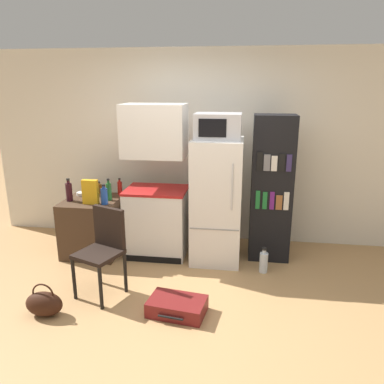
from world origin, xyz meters
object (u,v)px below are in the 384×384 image
bowl (82,194)px  bookshelf (271,189)px  kitchen_hutch (156,189)px  microwave (218,126)px  suitcase_large_flat (177,306)px  cereal_box (90,192)px  bottle_green_tall (109,191)px  bottle_amber_beer (99,188)px  bottle_wine_dark (69,191)px  bottle_blue_soda (104,196)px  bottle_ketchup_red (120,188)px  side_table (94,226)px  handbag (44,304)px  water_bottle_front (264,262)px  chair (104,244)px  refrigerator (217,201)px

bowl → bookshelf: bearing=-0.2°
kitchen_hutch → microwave: (0.76, -0.04, 0.78)m
suitcase_large_flat → cereal_box: bearing=148.1°
bottle_green_tall → bottle_amber_beer: bottle_green_tall is taller
bottle_amber_beer → cereal_box: size_ratio=0.53×
bottle_wine_dark → bottle_blue_soda: bearing=-8.5°
bottle_ketchup_red → bottle_wine_dark: bearing=-145.4°
side_table → bottle_ketchup_red: bearing=44.6°
bottle_ketchup_red → handbag: bearing=-96.9°
bottle_ketchup_red → kitchen_hutch: bearing=-21.0°
bottle_green_tall → water_bottle_front: (1.94, -0.27, -0.70)m
microwave → chair: (-1.08, -0.96, -1.11)m
kitchen_hutch → handbag: bearing=-116.6°
refrigerator → bowl: 1.80m
bottle_blue_soda → bowl: (-0.44, 0.34, -0.09)m
microwave → bottle_blue_soda: bearing=-172.0°
bottle_ketchup_red → handbag: 1.85m
bookshelf → water_bottle_front: bearing=-99.4°
bottle_green_tall → handbag: size_ratio=0.77×
bottle_amber_beer → chair: bearing=-66.8°
bowl → suitcase_large_flat: (1.52, -1.39, -0.66)m
bottle_blue_soda → suitcase_large_flat: 1.69m
bottle_amber_beer → handbag: bottle_amber_beer is taller
bowl → side_table: bearing=-40.7°
bottle_ketchup_red → chair: bottle_ketchup_red is taller
microwave → bottle_green_tall: (-1.35, -0.02, -0.82)m
bottle_wine_dark → bookshelf: bearing=6.0°
kitchen_hutch → bookshelf: (1.41, 0.10, 0.02)m
bookshelf → bottle_amber_beer: (-2.25, 0.11, -0.11)m
handbag → bottle_amber_beer: bearing=93.1°
kitchen_hutch → bottle_wine_dark: (-1.07, -0.16, -0.04)m
kitchen_hutch → chair: kitchen_hutch is taller
refrigerator → bottle_ketchup_red: bearing=169.2°
bookshelf → water_bottle_front: 0.88m
kitchen_hutch → bottle_amber_beer: bearing=165.6°
bottle_ketchup_red → bookshelf: bearing=-3.1°
bottle_blue_soda → water_bottle_front: bearing=-3.0°
bottle_wine_dark → bottle_green_tall: size_ratio=1.04×
refrigerator → bottle_ketchup_red: refrigerator is taller
chair → bottle_wine_dark: bearing=153.8°
bottle_blue_soda → bottle_amber_beer: (-0.25, 0.45, -0.04)m
microwave → bottle_blue_soda: size_ratio=2.12×
refrigerator → bottle_green_tall: size_ratio=5.43×
microwave → bottle_wine_dark: microwave is taller
bookshelf → handbag: size_ratio=4.96×
side_table → refrigerator: refrigerator is taller
handbag → bowl: bearing=100.1°
bookshelf → refrigerator: bearing=-167.8°
bottle_green_tall → bottle_amber_beer: (-0.25, 0.28, -0.05)m
bottle_amber_beer → bowl: bearing=-150.9°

